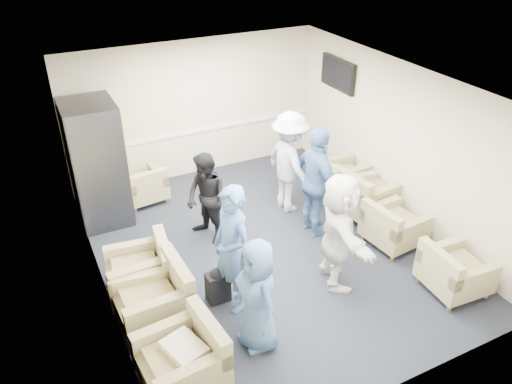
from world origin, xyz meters
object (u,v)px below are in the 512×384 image
armchair_left_mid (157,298)px  person_front_right (339,231)px  armchair_right_near (452,273)px  person_back_left (207,199)px  armchair_left_far (144,273)px  armchair_left_near (186,360)px  person_back_right (290,163)px  armchair_right_midfar (363,196)px  person_mid_left (232,250)px  vending_machine (97,163)px  person_front_left (257,296)px  armchair_corner (144,187)px  armchair_right_midnear (392,227)px  armchair_right_far (338,182)px  person_mid_right (317,183)px

armchair_left_mid → person_front_right: 2.63m
armchair_right_near → person_back_left: size_ratio=0.56×
armchair_left_far → armchair_left_near: bearing=7.5°
armchair_right_near → person_back_right: (-0.96, 2.98, 0.60)m
armchair_left_mid → armchair_right_midfar: size_ratio=0.91×
armchair_right_midfar → person_mid_left: 3.23m
armchair_left_far → vending_machine: vending_machine is taller
armchair_right_near → person_back_left: (-2.61, 2.73, 0.44)m
vending_machine → person_mid_left: (1.12, -3.01, -0.14)m
armchair_right_near → person_front_right: person_front_right is taller
armchair_left_far → person_front_left: bearing=40.3°
armchair_corner → person_back_left: (0.62, -1.63, 0.46)m
armchair_right_near → armchair_right_midnear: (-0.03, 1.26, 0.00)m
armchair_left_mid → armchair_right_midfar: 4.11m
armchair_left_far → person_back_left: person_back_left is taller
armchair_left_near → person_back_left: person_back_left is taller
person_mid_left → vending_machine: bearing=-170.7°
person_back_left → armchair_right_near: bearing=26.3°
armchair_right_far → person_front_left: person_front_left is taller
armchair_right_midfar → person_front_right: (-1.46, -1.30, 0.51)m
armchair_left_near → armchair_right_midfar: size_ratio=0.92×
armchair_left_near → person_mid_left: bearing=128.1°
armchair_left_mid → person_mid_right: size_ratio=0.50×
armchair_left_mid → armchair_corner: bearing=165.6°
armchair_right_near → armchair_corner: bearing=40.2°
armchair_left_near → person_mid_left: (1.01, 0.96, 0.57)m
armchair_corner → person_back_left: 1.80m
armchair_right_midfar → person_back_right: (-1.06, 0.76, 0.54)m
armchair_left_mid → person_back_right: bearing=117.7°
armchair_left_near → armchair_right_midnear: size_ratio=1.08×
armchair_right_far → person_back_right: bearing=87.4°
person_back_left → person_back_right: (1.66, 0.25, 0.15)m
armchair_right_midnear → person_front_right: 1.47m
armchair_left_near → person_back_right: (2.93, 2.80, 0.57)m
person_front_right → person_mid_left: bearing=99.2°
person_back_left → person_front_right: size_ratio=0.87×
armchair_left_near → person_mid_left: person_mid_left is taller
armchair_left_far → armchair_right_midnear: armchair_left_far is taller
person_mid_left → person_back_left: person_mid_left is taller
armchair_left_near → person_back_left: size_ratio=0.63×
armchair_left_near → armchair_right_midfar: 4.49m
person_front_left → armchair_right_midfar: bearing=118.8°
armchair_right_midnear → armchair_right_far: bearing=-7.2°
armchair_right_near → armchair_corner: (-3.23, 4.35, -0.02)m
armchair_right_near → armchair_corner: size_ratio=1.02×
armchair_right_near → armchair_left_near: bearing=91.1°
armchair_left_near → armchair_left_far: (-0.01, 1.71, -0.00)m
armchair_right_midfar → armchair_left_mid: bearing=96.4°
person_back_left → armchair_left_far: bearing=-74.5°
person_back_right → armchair_right_near: bearing=-166.9°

